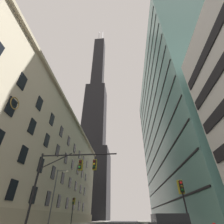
% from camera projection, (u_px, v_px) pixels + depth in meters
% --- Properties ---
extents(station_building, '(18.46, 61.30, 24.40)m').
position_uv_depth(station_building, '(31.00, 162.00, 37.47)').
color(station_building, '#BCAF93').
rests_on(station_building, ground).
extents(dark_skyscraper, '(22.54, 22.54, 184.27)m').
position_uv_depth(dark_skyscraper, '(94.00, 130.00, 114.83)').
color(dark_skyscraper, black).
rests_on(dark_skyscraper, ground).
extents(glass_office_midrise, '(17.04, 52.85, 49.19)m').
position_uv_depth(glass_office_midrise, '(180.00, 126.00, 48.43)').
color(glass_office_midrise, slate).
rests_on(glass_office_midrise, ground).
extents(traffic_signal_mast, '(8.32, 0.63, 7.01)m').
position_uv_depth(traffic_signal_mast, '(69.00, 172.00, 16.13)').
color(traffic_signal_mast, black).
rests_on(traffic_signal_mast, sidewalk_left).
extents(traffic_light_near_right, '(0.40, 0.63, 3.80)m').
position_uv_depth(traffic_light_near_right, '(182.00, 190.00, 13.11)').
color(traffic_light_near_right, black).
rests_on(traffic_light_near_right, sidewalk_right).
extents(traffic_light_far_left, '(0.40, 0.63, 3.99)m').
position_uv_depth(traffic_light_far_left, '(73.00, 203.00, 26.50)').
color(traffic_light_far_left, black).
rests_on(traffic_light_far_left, sidewalk_left).
extents(street_lamppost, '(2.08, 0.32, 7.96)m').
position_uv_depth(street_lamppost, '(56.00, 191.00, 25.32)').
color(street_lamppost, '#47474C').
rests_on(street_lamppost, sidewalk_left).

